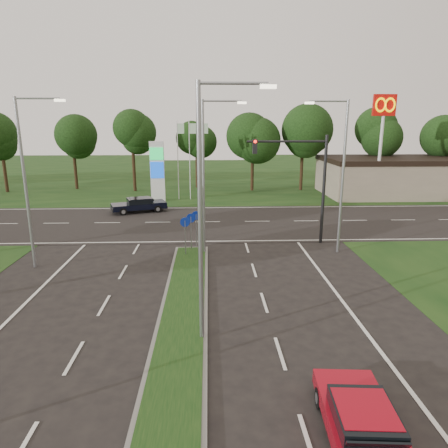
{
  "coord_description": "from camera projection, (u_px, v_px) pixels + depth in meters",
  "views": [
    {
      "loc": [
        1.09,
        -7.13,
        7.68
      ],
      "look_at": [
        1.94,
        14.57,
        2.2
      ],
      "focal_mm": 32.0,
      "sensor_mm": 36.0,
      "label": 1
    }
  ],
  "objects": [
    {
      "name": "streetlight_median_near",
      "position": [
        206.0,
        203.0,
        13.36
      ],
      "size": [
        2.53,
        0.22,
        9.0
      ],
      "color": "gray",
      "rests_on": "ground"
    },
    {
      "name": "streetlight_median_far",
      "position": [
        207.0,
        170.0,
        23.04
      ],
      "size": [
        2.53,
        0.22,
        9.0
      ],
      "color": "gray",
      "rests_on": "ground"
    },
    {
      "name": "mcdonalds_sign",
      "position": [
        383.0,
        120.0,
        38.45
      ],
      "size": [
        2.2,
        0.47,
        10.4
      ],
      "color": "silver",
      "rests_on": "ground"
    },
    {
      "name": "median_signs",
      "position": [
        191.0,
        225.0,
        24.22
      ],
      "size": [
        1.16,
        1.76,
        2.38
      ],
      "color": "gray",
      "rests_on": "ground"
    },
    {
      "name": "cross_road",
      "position": [
        195.0,
        222.0,
        32.0
      ],
      "size": [
        160.0,
        12.0,
        0.02
      ],
      "primitive_type": "cube",
      "color": "black",
      "rests_on": "ground"
    },
    {
      "name": "streetlight_left_far",
      "position": [
        28.0,
        175.0,
        20.75
      ],
      "size": [
        2.53,
        0.22,
        9.0
      ],
      "color": "gray",
      "rests_on": "ground"
    },
    {
      "name": "navy_sedan",
      "position": [
        139.0,
        204.0,
        35.46
      ],
      "size": [
        5.05,
        3.39,
        1.29
      ],
      "rotation": [
        0.0,
        0.0,
        1.92
      ],
      "color": "black",
      "rests_on": "ground"
    },
    {
      "name": "verge_far",
      "position": [
        201.0,
        174.0,
        62.04
      ],
      "size": [
        160.0,
        50.0,
        0.02
      ],
      "primitive_type": "cube",
      "color": "#143411",
      "rests_on": "ground"
    },
    {
      "name": "median_kerb",
      "position": [
        176.0,
        372.0,
        12.61
      ],
      "size": [
        2.0,
        26.0,
        0.12
      ],
      "primitive_type": "cube",
      "color": "slate",
      "rests_on": "ground"
    },
    {
      "name": "treeline_far",
      "position": [
        199.0,
        131.0,
        45.77
      ],
      "size": [
        6.0,
        6.0,
        9.9
      ],
      "color": "black",
      "rests_on": "ground"
    },
    {
      "name": "commercial_building",
      "position": [
        398.0,
        177.0,
        43.97
      ],
      "size": [
        16.0,
        9.0,
        4.0
      ],
      "primitive_type": "cube",
      "color": "gray",
      "rests_on": "ground"
    },
    {
      "name": "traffic_signal",
      "position": [
        304.0,
        173.0,
        25.32
      ],
      "size": [
        5.1,
        0.42,
        7.0
      ],
      "color": "black",
      "rests_on": "ground"
    },
    {
      "name": "red_sedan",
      "position": [
        363.0,
        424.0,
        9.66
      ],
      "size": [
        1.98,
        4.2,
        1.12
      ],
      "rotation": [
        0.0,
        0.0,
        -0.08
      ],
      "color": "#9F0817",
      "rests_on": "ground"
    },
    {
      "name": "streetlight_right_far",
      "position": [
        340.0,
        169.0,
        23.34
      ],
      "size": [
        2.53,
        0.22,
        9.0
      ],
      "rotation": [
        0.0,
        0.0,
        3.14
      ],
      "color": "gray",
      "rests_on": "ground"
    },
    {
      "name": "gas_pylon",
      "position": [
        160.0,
        170.0,
        39.84
      ],
      "size": [
        5.8,
        1.26,
        8.0
      ],
      "color": "silver",
      "rests_on": "ground"
    }
  ]
}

